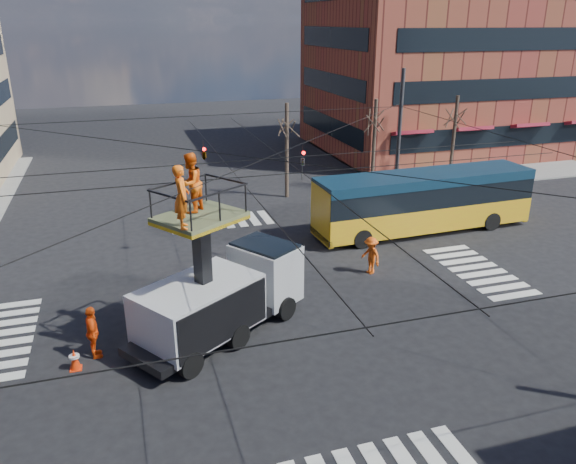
% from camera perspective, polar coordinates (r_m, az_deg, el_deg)
% --- Properties ---
extents(ground, '(120.00, 120.00, 0.00)m').
position_cam_1_polar(ground, '(23.11, -2.19, -6.96)').
color(ground, black).
rests_on(ground, ground).
extents(sidewalk_ne, '(18.00, 18.00, 0.12)m').
position_cam_1_polar(sidewalk_ne, '(49.64, 15.33, 7.58)').
color(sidewalk_ne, slate).
rests_on(sidewalk_ne, ground).
extents(crosswalks, '(22.40, 22.40, 0.02)m').
position_cam_1_polar(crosswalks, '(23.10, -2.19, -6.94)').
color(crosswalks, silver).
rests_on(crosswalks, ground).
extents(building_ne, '(20.06, 16.06, 14.00)m').
position_cam_1_polar(building_ne, '(51.65, 15.25, 15.90)').
color(building_ne, maroon).
rests_on(building_ne, ground).
extents(overhead_network, '(24.24, 24.24, 8.00)m').
position_cam_1_polar(overhead_network, '(21.81, -2.80, 3.52)').
color(overhead_network, '#2D2D30').
rests_on(overhead_network, ground).
extents(tree_a, '(2.00, 2.00, 6.00)m').
position_cam_1_polar(tree_a, '(35.35, -0.12, 10.78)').
color(tree_a, '#382B21').
rests_on(tree_a, ground).
extents(tree_b, '(2.00, 2.00, 6.00)m').
position_cam_1_polar(tree_b, '(37.52, 8.85, 11.12)').
color(tree_b, '#382B21').
rests_on(tree_b, ground).
extents(tree_c, '(2.00, 2.00, 6.00)m').
position_cam_1_polar(tree_c, '(40.47, 16.68, 11.21)').
color(tree_c, '#382B21').
rests_on(tree_c, ground).
extents(utility_truck, '(7.10, 5.81, 6.75)m').
position_cam_1_polar(utility_truck, '(20.06, -6.90, -4.73)').
color(utility_truck, black).
rests_on(utility_truck, ground).
extents(city_bus, '(12.14, 3.09, 3.20)m').
position_cam_1_polar(city_bus, '(30.86, 13.64, 3.16)').
color(city_bus, gold).
rests_on(city_bus, ground).
extents(traffic_cone, '(0.36, 0.36, 0.74)m').
position_cam_1_polar(traffic_cone, '(20.02, -20.86, -11.98)').
color(traffic_cone, '#FF340A').
rests_on(traffic_cone, ground).
extents(worker_ground, '(0.59, 1.15, 1.88)m').
position_cam_1_polar(worker_ground, '(20.16, -19.23, -9.62)').
color(worker_ground, '#FF5510').
rests_on(worker_ground, ground).
extents(flagger, '(0.91, 1.24, 1.73)m').
position_cam_1_polar(flagger, '(25.40, 8.40, -2.37)').
color(flagger, '#D5490D').
rests_on(flagger, ground).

